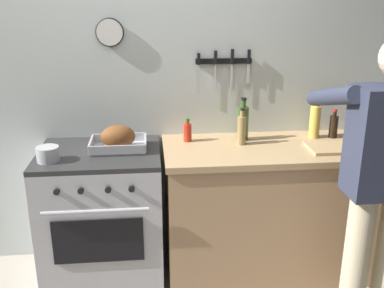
{
  "coord_description": "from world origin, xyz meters",
  "views": [
    {
      "loc": [
        0.1,
        -1.68,
        1.84
      ],
      "look_at": [
        0.35,
        0.85,
        0.98
      ],
      "focal_mm": 41.84,
      "sensor_mm": 36.0,
      "label": 1
    }
  ],
  "objects_px": {
    "bottle_olive_oil": "(243,122)",
    "bottle_soy_sauce": "(334,126)",
    "cutting_board": "(337,148)",
    "bottle_cooking_oil": "(315,121)",
    "bottle_vinegar": "(242,129)",
    "roasting_pan": "(118,139)",
    "saucepan": "(48,154)",
    "person_cook": "(382,176)",
    "bottle_hot_sauce": "(188,132)",
    "stove": "(103,216)"
  },
  "relations": [
    {
      "from": "saucepan",
      "to": "bottle_vinegar",
      "type": "height_order",
      "value": "bottle_vinegar"
    },
    {
      "from": "bottle_cooking_oil",
      "to": "bottle_vinegar",
      "type": "bearing_deg",
      "value": -169.45
    },
    {
      "from": "bottle_cooking_oil",
      "to": "cutting_board",
      "type": "bearing_deg",
      "value": -76.87
    },
    {
      "from": "stove",
      "to": "roasting_pan",
      "type": "bearing_deg",
      "value": 14.46
    },
    {
      "from": "roasting_pan",
      "to": "bottle_soy_sauce",
      "type": "xyz_separation_m",
      "value": [
        1.45,
        0.11,
        0.01
      ]
    },
    {
      "from": "bottle_vinegar",
      "to": "bottle_soy_sauce",
      "type": "bearing_deg",
      "value": 7.39
    },
    {
      "from": "bottle_soy_sauce",
      "to": "roasting_pan",
      "type": "bearing_deg",
      "value": -175.7
    },
    {
      "from": "person_cook",
      "to": "saucepan",
      "type": "distance_m",
      "value": 1.85
    },
    {
      "from": "stove",
      "to": "bottle_olive_oil",
      "type": "height_order",
      "value": "bottle_olive_oil"
    },
    {
      "from": "bottle_cooking_oil",
      "to": "bottle_olive_oil",
      "type": "bearing_deg",
      "value": -179.56
    },
    {
      "from": "stove",
      "to": "bottle_soy_sauce",
      "type": "distance_m",
      "value": 1.66
    },
    {
      "from": "bottle_soy_sauce",
      "to": "bottle_vinegar",
      "type": "bearing_deg",
      "value": -172.61
    },
    {
      "from": "stove",
      "to": "bottle_olive_oil",
      "type": "xyz_separation_m",
      "value": [
        0.94,
        0.15,
        0.57
      ]
    },
    {
      "from": "saucepan",
      "to": "bottle_soy_sauce",
      "type": "distance_m",
      "value": 1.87
    },
    {
      "from": "saucepan",
      "to": "cutting_board",
      "type": "height_order",
      "value": "saucepan"
    },
    {
      "from": "person_cook",
      "to": "bottle_vinegar",
      "type": "xyz_separation_m",
      "value": [
        -0.58,
        0.72,
        0.05
      ]
    },
    {
      "from": "bottle_cooking_oil",
      "to": "saucepan",
      "type": "bearing_deg",
      "value": -170.28
    },
    {
      "from": "saucepan",
      "to": "cutting_board",
      "type": "xyz_separation_m",
      "value": [
        1.77,
        0.04,
        -0.03
      ]
    },
    {
      "from": "bottle_cooking_oil",
      "to": "bottle_soy_sauce",
      "type": "height_order",
      "value": "bottle_cooking_oil"
    },
    {
      "from": "cutting_board",
      "to": "bottle_vinegar",
      "type": "xyz_separation_m",
      "value": [
        -0.58,
        0.15,
        0.09
      ]
    },
    {
      "from": "cutting_board",
      "to": "bottle_hot_sauce",
      "type": "bearing_deg",
      "value": 164.78
    },
    {
      "from": "bottle_vinegar",
      "to": "cutting_board",
      "type": "bearing_deg",
      "value": -14.79
    },
    {
      "from": "stove",
      "to": "person_cook",
      "type": "distance_m",
      "value": 1.72
    },
    {
      "from": "cutting_board",
      "to": "bottle_hot_sauce",
      "type": "height_order",
      "value": "bottle_hot_sauce"
    },
    {
      "from": "roasting_pan",
      "to": "bottle_soy_sauce",
      "type": "height_order",
      "value": "bottle_soy_sauce"
    },
    {
      "from": "cutting_board",
      "to": "bottle_vinegar",
      "type": "relative_size",
      "value": 1.49
    },
    {
      "from": "saucepan",
      "to": "bottle_cooking_oil",
      "type": "xyz_separation_m",
      "value": [
        1.72,
        0.29,
        0.07
      ]
    },
    {
      "from": "roasting_pan",
      "to": "bottle_soy_sauce",
      "type": "relative_size",
      "value": 1.79
    },
    {
      "from": "person_cook",
      "to": "cutting_board",
      "type": "bearing_deg",
      "value": -10.72
    },
    {
      "from": "person_cook",
      "to": "saucepan",
      "type": "relative_size",
      "value": 12.54
    },
    {
      "from": "roasting_pan",
      "to": "saucepan",
      "type": "bearing_deg",
      "value": -156.63
    },
    {
      "from": "cutting_board",
      "to": "bottle_cooking_oil",
      "type": "relative_size",
      "value": 1.28
    },
    {
      "from": "roasting_pan",
      "to": "cutting_board",
      "type": "height_order",
      "value": "roasting_pan"
    },
    {
      "from": "stove",
      "to": "bottle_soy_sauce",
      "type": "bearing_deg",
      "value": 5.11
    },
    {
      "from": "bottle_hot_sauce",
      "to": "bottle_olive_oil",
      "type": "relative_size",
      "value": 0.54
    },
    {
      "from": "bottle_olive_oil",
      "to": "person_cook",
      "type": "bearing_deg",
      "value": -55.48
    },
    {
      "from": "bottle_hot_sauce",
      "to": "bottle_vinegar",
      "type": "height_order",
      "value": "bottle_vinegar"
    },
    {
      "from": "bottle_vinegar",
      "to": "bottle_olive_oil",
      "type": "bearing_deg",
      "value": 74.55
    },
    {
      "from": "person_cook",
      "to": "bottle_soy_sauce",
      "type": "relative_size",
      "value": 8.46
    },
    {
      "from": "roasting_pan",
      "to": "bottle_olive_oil",
      "type": "height_order",
      "value": "bottle_olive_oil"
    },
    {
      "from": "roasting_pan",
      "to": "bottle_olive_oil",
      "type": "bearing_deg",
      "value": 8.18
    },
    {
      "from": "bottle_olive_oil",
      "to": "bottle_soy_sauce",
      "type": "bearing_deg",
      "value": -0.82
    },
    {
      "from": "stove",
      "to": "bottle_vinegar",
      "type": "xyz_separation_m",
      "value": [
        0.92,
        0.06,
        0.55
      ]
    },
    {
      "from": "roasting_pan",
      "to": "bottle_hot_sauce",
      "type": "distance_m",
      "value": 0.47
    },
    {
      "from": "roasting_pan",
      "to": "bottle_vinegar",
      "type": "xyz_separation_m",
      "value": [
        0.79,
        0.02,
        0.03
      ]
    },
    {
      "from": "bottle_hot_sauce",
      "to": "bottle_soy_sauce",
      "type": "height_order",
      "value": "bottle_soy_sauce"
    },
    {
      "from": "bottle_hot_sauce",
      "to": "bottle_cooking_oil",
      "type": "height_order",
      "value": "bottle_cooking_oil"
    },
    {
      "from": "bottle_soy_sauce",
      "to": "bottle_olive_oil",
      "type": "distance_m",
      "value": 0.63
    },
    {
      "from": "cutting_board",
      "to": "bottle_vinegar",
      "type": "height_order",
      "value": "bottle_vinegar"
    },
    {
      "from": "stove",
      "to": "bottle_soy_sauce",
      "type": "height_order",
      "value": "bottle_soy_sauce"
    }
  ]
}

